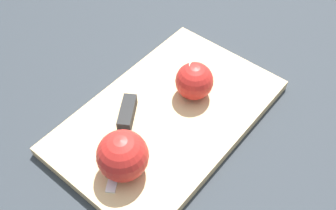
# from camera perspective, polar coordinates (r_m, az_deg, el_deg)

# --- Properties ---
(ground_plane) EXTENTS (4.00, 4.00, 0.00)m
(ground_plane) POSITION_cam_1_polar(r_m,az_deg,el_deg) (0.68, -0.00, -2.11)
(ground_plane) COLOR #282D33
(cutting_board) EXTENTS (0.41, 0.29, 0.02)m
(cutting_board) POSITION_cam_1_polar(r_m,az_deg,el_deg) (0.67, -0.00, -1.62)
(cutting_board) COLOR tan
(cutting_board) RESTS_ON ground_plane
(apple_half_left) EXTENTS (0.07, 0.07, 0.07)m
(apple_half_left) POSITION_cam_1_polar(r_m,az_deg,el_deg) (0.67, 3.62, 3.63)
(apple_half_left) COLOR red
(apple_half_left) RESTS_ON cutting_board
(apple_half_right) EXTENTS (0.08, 0.08, 0.08)m
(apple_half_right) POSITION_cam_1_polar(r_m,az_deg,el_deg) (0.57, -6.58, -7.34)
(apple_half_right) COLOR red
(apple_half_right) RESTS_ON cutting_board
(knife) EXTENTS (0.14, 0.12, 0.02)m
(knife) POSITION_cam_1_polar(r_m,az_deg,el_deg) (0.64, -6.09, -1.96)
(knife) COLOR silver
(knife) RESTS_ON cutting_board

